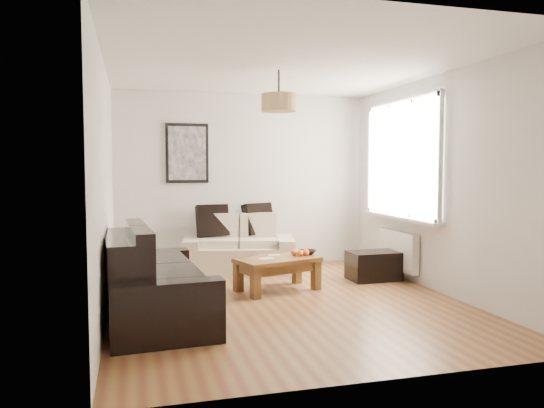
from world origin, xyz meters
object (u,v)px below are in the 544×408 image
object	(u,v)px
loveseat_cream	(239,245)
coffee_table	(277,274)
sofa_leather	(155,276)
ottoman	(374,266)

from	to	relation	value
loveseat_cream	coffee_table	distance (m)	1.29
sofa_leather	ottoman	world-z (taller)	sofa_leather
sofa_leather	ottoman	size ratio (longest dim) A/B	2.92
sofa_leather	coffee_table	xyz separation A→B (m)	(1.48, 0.80, -0.22)
loveseat_cream	sofa_leather	distance (m)	2.42
ottoman	sofa_leather	bearing A→B (deg)	-159.85
coffee_table	ottoman	bearing A→B (deg)	10.33
coffee_table	loveseat_cream	bearing A→B (deg)	99.74
sofa_leather	coffee_table	size ratio (longest dim) A/B	1.97
sofa_leather	coffee_table	distance (m)	1.70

